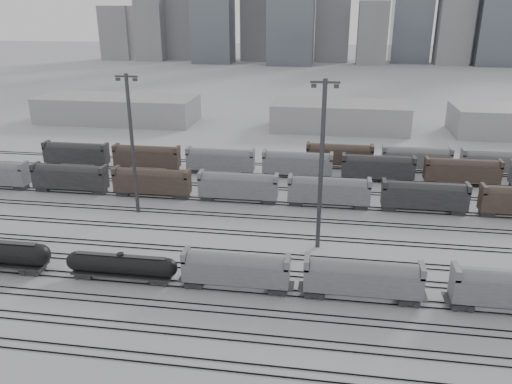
# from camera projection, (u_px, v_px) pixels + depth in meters

# --- Properties ---
(ground) EXTENTS (900.00, 900.00, 0.00)m
(ground) POSITION_uv_depth(u_px,v_px,m) (261.00, 295.00, 64.38)
(ground) COLOR silver
(ground) RESTS_ON ground
(tracks) EXTENTS (220.00, 71.50, 0.16)m
(tracks) POSITION_uv_depth(u_px,v_px,m) (277.00, 237.00, 80.55)
(tracks) COLOR black
(tracks) RESTS_ON ground
(tank_car_b) EXTENTS (15.62, 2.60, 3.86)m
(tank_car_b) POSITION_uv_depth(u_px,v_px,m) (122.00, 265.00, 67.25)
(tank_car_b) COLOR black
(tank_car_b) RESTS_ON ground
(hopper_car_a) EXTENTS (14.02, 2.78, 5.01)m
(hopper_car_a) POSITION_uv_depth(u_px,v_px,m) (236.00, 268.00, 64.71)
(hopper_car_a) COLOR black
(hopper_car_a) RESTS_ON ground
(hopper_car_b) EXTENTS (14.71, 2.92, 5.26)m
(hopper_car_b) POSITION_uv_depth(u_px,v_px,m) (363.00, 277.00, 62.36)
(hopper_car_b) COLOR black
(hopper_car_b) RESTS_ON ground
(light_mast_b) EXTENTS (3.95, 0.63, 24.67)m
(light_mast_b) POSITION_uv_depth(u_px,v_px,m) (132.00, 142.00, 85.84)
(light_mast_b) COLOR #38383B
(light_mast_b) RESTS_ON ground
(light_mast_c) EXTENTS (4.12, 0.66, 25.73)m
(light_mast_c) POSITION_uv_depth(u_px,v_px,m) (321.00, 163.00, 72.57)
(light_mast_c) COLOR #38383B
(light_mast_c) RESTS_ON ground
(bg_string_near) EXTENTS (151.00, 3.00, 5.60)m
(bg_string_near) POSITION_uv_depth(u_px,v_px,m) (329.00, 192.00, 91.88)
(bg_string_near) COLOR slate
(bg_string_near) RESTS_ON ground
(bg_string_mid) EXTENTS (151.00, 3.00, 5.60)m
(bg_string_mid) POSITION_uv_depth(u_px,v_px,m) (378.00, 169.00, 105.26)
(bg_string_mid) COLOR black
(bg_string_mid) RESTS_ON ground
(bg_string_far) EXTENTS (66.00, 3.00, 5.60)m
(bg_string_far) POSITION_uv_depth(u_px,v_px,m) (456.00, 161.00, 110.18)
(bg_string_far) COLOR #46362C
(bg_string_far) RESTS_ON ground
(warehouse_left) EXTENTS (50.00, 18.00, 8.00)m
(warehouse_left) POSITION_uv_depth(u_px,v_px,m) (118.00, 109.00, 159.44)
(warehouse_left) COLOR #A4A4A6
(warehouse_left) RESTS_ON ground
(warehouse_mid) EXTENTS (40.00, 18.00, 8.00)m
(warehouse_mid) POSITION_uv_depth(u_px,v_px,m) (339.00, 116.00, 149.48)
(warehouse_mid) COLOR #A4A4A6
(warehouse_mid) RESTS_ON ground
(skyline) EXTENTS (316.00, 22.40, 95.00)m
(skyline) POSITION_uv_depth(u_px,v_px,m) (343.00, 6.00, 309.80)
(skyline) COLOR gray
(skyline) RESTS_ON ground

